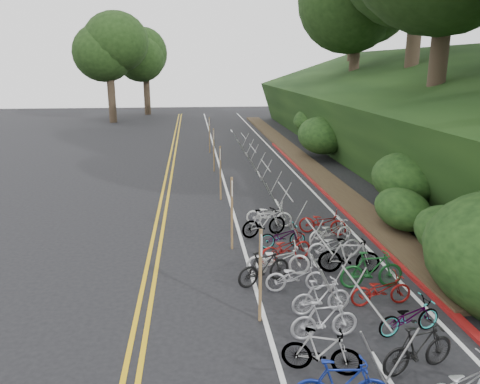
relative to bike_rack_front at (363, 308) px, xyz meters
name	(u,v)px	position (x,y,z in m)	size (l,w,h in m)	color
ground	(225,330)	(-2.96, 0.90, -0.91)	(120.00, 120.00, 0.00)	black
road_markings	(223,205)	(-2.32, 11.00, -0.90)	(7.47, 80.00, 0.01)	gold
red_curb	(322,190)	(2.74, 12.90, -0.86)	(0.25, 28.00, 0.10)	maroon
embankment	(405,121)	(10.00, 19.94, 1.66)	(14.30, 48.14, 9.11)	black
bike_rack_front	(363,308)	(0.00, 0.00, 0.00)	(1.18, 2.96, 1.25)	gray
bike_racks_rest	(265,171)	(0.04, 13.90, -0.05)	(1.14, 23.00, 1.17)	gray
signpost_near	(260,269)	(-2.08, 1.25, 0.45)	(0.08, 0.40, 2.36)	brown
signposts_rest	(217,157)	(-2.36, 14.90, 0.52)	(0.08, 18.40, 2.50)	brown
bike_front	(264,267)	(-1.68, 3.20, -0.40)	(1.69, 0.48, 1.02)	black
bike_valet	(326,268)	(0.06, 3.02, -0.42)	(3.34, 11.95, 1.10)	navy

